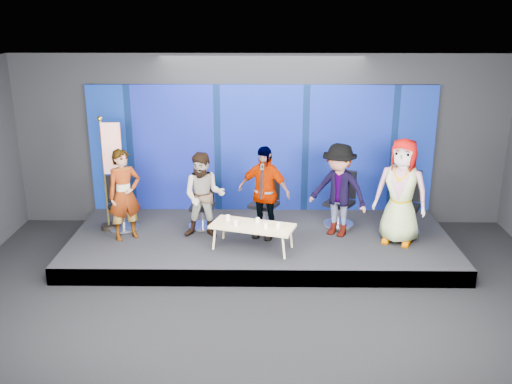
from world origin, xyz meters
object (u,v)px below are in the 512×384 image
(mug_d, at_px, (266,226))
(mug_c, at_px, (258,220))
(panelist_c, at_px, (264,192))
(chair_d, at_px, (340,208))
(flag_stand, at_px, (110,171))
(mug_b, at_px, (236,223))
(coffee_table, at_px, (253,227))
(panelist_d, at_px, (338,190))
(panelist_a, at_px, (125,195))
(mug_a, at_px, (228,218))
(mug_e, at_px, (278,225))
(chair_b, at_px, (203,211))
(chair_a, at_px, (122,212))
(panelist_e, at_px, (401,192))
(panelist_b, at_px, (204,196))
(chair_e, at_px, (403,213))
(chair_c, at_px, (265,209))

(mug_d, bearing_deg, mug_c, 117.19)
(panelist_c, relative_size, chair_d, 1.60)
(panelist_c, height_order, flag_stand, flag_stand)
(mug_b, bearing_deg, coffee_table, 5.34)
(panelist_d, bearing_deg, panelist_a, -144.74)
(panelist_a, relative_size, mug_a, 17.83)
(mug_a, relative_size, mug_e, 1.01)
(mug_e, xyz_separation_m, flag_stand, (-3.10, 0.99, 0.67))
(mug_a, relative_size, mug_c, 1.09)
(panelist_d, distance_m, mug_b, 2.01)
(chair_b, distance_m, panelist_c, 1.37)
(panelist_c, distance_m, coffee_table, 0.75)
(chair_a, relative_size, panelist_d, 0.59)
(panelist_e, bearing_deg, panelist_c, -160.21)
(panelist_b, distance_m, chair_e, 3.74)
(chair_a, xyz_separation_m, mug_d, (2.74, -1.07, 0.15))
(chair_a, distance_m, panelist_a, 0.71)
(panelist_c, bearing_deg, chair_d, 45.93)
(chair_c, xyz_separation_m, flag_stand, (-2.88, -0.20, 0.81))
(chair_a, distance_m, coffee_table, 2.68)
(panelist_d, height_order, mug_b, panelist_d)
(chair_b, distance_m, coffee_table, 1.42)
(flag_stand, bearing_deg, mug_e, -18.88)
(panelist_a, distance_m, mug_b, 2.11)
(chair_a, height_order, panelist_e, panelist_e)
(mug_e, bearing_deg, panelist_b, 153.64)
(mug_c, bearing_deg, panelist_a, 172.23)
(chair_a, distance_m, chair_e, 5.33)
(chair_c, relative_size, flag_stand, 0.48)
(coffee_table, bearing_deg, mug_d, -33.95)
(chair_b, xyz_separation_m, flag_stand, (-1.68, -0.16, 0.84))
(panelist_b, height_order, panelist_d, panelist_d)
(chair_e, relative_size, mug_c, 13.69)
(chair_e, bearing_deg, mug_c, -140.73)
(panelist_b, bearing_deg, mug_d, -28.85)
(panelist_d, bearing_deg, chair_b, -156.08)
(chair_b, bearing_deg, panelist_b, -77.73)
(panelist_c, height_order, panelist_d, panelist_d)
(mug_c, height_order, mug_d, mug_d)
(panelist_c, height_order, panelist_e, panelist_e)
(chair_b, distance_m, mug_d, 1.69)
(panelist_d, relative_size, mug_a, 18.51)
(chair_e, bearing_deg, panelist_e, -87.19)
(panelist_b, height_order, chair_c, panelist_b)
(panelist_c, distance_m, chair_d, 1.67)
(chair_a, bearing_deg, coffee_table, -53.06)
(chair_a, distance_m, mug_a, 2.19)
(panelist_b, distance_m, panelist_e, 3.52)
(panelist_b, distance_m, panelist_d, 2.45)
(mug_e, distance_m, flag_stand, 3.33)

